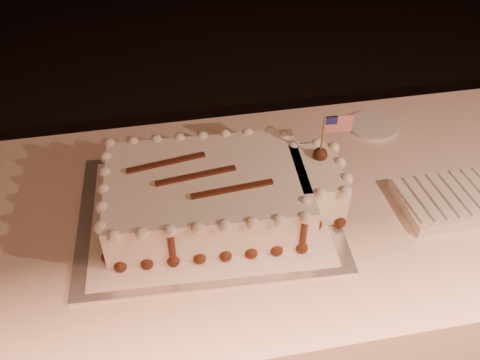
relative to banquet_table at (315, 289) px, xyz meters
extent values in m
cube|color=beige|center=(0.00, 0.00, 0.00)|extent=(2.40, 0.80, 0.75)
cube|color=silver|center=(-0.31, 0.01, 0.38)|extent=(0.64, 0.50, 0.01)
cube|color=white|center=(-0.31, 0.01, 0.38)|extent=(0.58, 0.45, 0.00)
cube|color=white|center=(-0.31, 0.01, 0.44)|extent=(0.48, 0.33, 0.11)
cube|color=white|center=(-0.04, -0.01, 0.44)|extent=(0.12, 0.18, 0.11)
sphere|color=#522514|center=(-0.52, -0.14, 0.39)|extent=(0.03, 0.03, 0.03)
sphere|color=#522514|center=(-0.46, -0.14, 0.39)|extent=(0.03, 0.03, 0.03)
sphere|color=#522514|center=(-0.40, -0.14, 0.39)|extent=(0.03, 0.03, 0.03)
sphere|color=#522514|center=(-0.35, -0.15, 0.39)|extent=(0.03, 0.03, 0.03)
sphere|color=#522514|center=(-0.29, -0.15, 0.39)|extent=(0.03, 0.03, 0.03)
sphere|color=#522514|center=(-0.23, -0.15, 0.39)|extent=(0.03, 0.03, 0.03)
sphere|color=#522514|center=(-0.17, -0.16, 0.39)|extent=(0.03, 0.03, 0.03)
sphere|color=#522514|center=(-0.12, -0.16, 0.39)|extent=(0.03, 0.03, 0.03)
sphere|color=#522514|center=(-0.10, -0.11, 0.39)|extent=(0.03, 0.03, 0.03)
sphere|color=#522514|center=(-0.06, -0.10, 0.39)|extent=(0.03, 0.03, 0.03)
sphere|color=#522514|center=(-0.01, -0.10, 0.39)|extent=(0.03, 0.03, 0.03)
sphere|color=#522514|center=(0.01, -0.06, 0.39)|extent=(0.03, 0.03, 0.03)
sphere|color=#522514|center=(0.01, 0.00, 0.39)|extent=(0.03, 0.03, 0.03)
sphere|color=#522514|center=(0.02, 0.06, 0.39)|extent=(0.03, 0.03, 0.03)
sphere|color=#522514|center=(-0.02, 0.08, 0.39)|extent=(0.03, 0.03, 0.03)
sphere|color=#522514|center=(-0.08, 0.08, 0.39)|extent=(0.03, 0.03, 0.03)
sphere|color=#522514|center=(-0.09, 0.13, 0.39)|extent=(0.03, 0.03, 0.03)
sphere|color=#522514|center=(-0.12, 0.15, 0.39)|extent=(0.03, 0.03, 0.03)
sphere|color=#522514|center=(-0.18, 0.15, 0.39)|extent=(0.03, 0.03, 0.03)
sphere|color=#522514|center=(-0.24, 0.16, 0.39)|extent=(0.03, 0.03, 0.03)
sphere|color=#522514|center=(-0.29, 0.16, 0.39)|extent=(0.03, 0.03, 0.03)
sphere|color=#522514|center=(-0.35, 0.16, 0.39)|extent=(0.03, 0.03, 0.03)
sphere|color=#522514|center=(-0.41, 0.17, 0.39)|extent=(0.03, 0.03, 0.03)
sphere|color=#522514|center=(-0.47, 0.17, 0.39)|extent=(0.03, 0.03, 0.03)
sphere|color=#522514|center=(-0.52, 0.17, 0.39)|extent=(0.03, 0.03, 0.03)
sphere|color=#522514|center=(-0.53, 0.12, 0.39)|extent=(0.03, 0.03, 0.03)
sphere|color=#522514|center=(-0.54, 0.07, 0.39)|extent=(0.03, 0.03, 0.03)
sphere|color=#522514|center=(-0.54, 0.01, 0.39)|extent=(0.03, 0.03, 0.03)
sphere|color=#522514|center=(-0.54, -0.05, 0.39)|extent=(0.03, 0.03, 0.03)
sphere|color=#522514|center=(-0.55, -0.11, 0.39)|extent=(0.03, 0.03, 0.03)
sphere|color=white|center=(-0.52, -0.14, 0.49)|extent=(0.03, 0.03, 0.03)
sphere|color=white|center=(-0.46, -0.14, 0.49)|extent=(0.03, 0.03, 0.03)
sphere|color=white|center=(-0.40, -0.14, 0.49)|extent=(0.03, 0.03, 0.03)
sphere|color=white|center=(-0.35, -0.15, 0.49)|extent=(0.03, 0.03, 0.03)
sphere|color=white|center=(-0.29, -0.15, 0.49)|extent=(0.03, 0.03, 0.03)
sphere|color=white|center=(-0.23, -0.15, 0.49)|extent=(0.03, 0.03, 0.03)
sphere|color=white|center=(-0.17, -0.16, 0.49)|extent=(0.03, 0.03, 0.03)
sphere|color=white|center=(-0.12, -0.16, 0.49)|extent=(0.03, 0.03, 0.03)
sphere|color=white|center=(-0.10, -0.11, 0.49)|extent=(0.03, 0.03, 0.03)
sphere|color=white|center=(-0.06, -0.10, 0.49)|extent=(0.03, 0.03, 0.03)
sphere|color=white|center=(-0.01, -0.10, 0.49)|extent=(0.03, 0.03, 0.03)
sphere|color=white|center=(0.01, -0.06, 0.49)|extent=(0.03, 0.03, 0.03)
sphere|color=white|center=(0.01, 0.00, 0.49)|extent=(0.03, 0.03, 0.03)
sphere|color=white|center=(0.02, 0.06, 0.49)|extent=(0.03, 0.03, 0.03)
sphere|color=white|center=(-0.02, 0.08, 0.49)|extent=(0.03, 0.03, 0.03)
sphere|color=white|center=(-0.08, 0.08, 0.49)|extent=(0.03, 0.03, 0.03)
sphere|color=white|center=(-0.09, 0.13, 0.49)|extent=(0.03, 0.03, 0.03)
sphere|color=white|center=(-0.12, 0.15, 0.49)|extent=(0.03, 0.03, 0.03)
sphere|color=white|center=(-0.18, 0.15, 0.49)|extent=(0.03, 0.03, 0.03)
sphere|color=white|center=(-0.24, 0.16, 0.49)|extent=(0.03, 0.03, 0.03)
sphere|color=white|center=(-0.29, 0.16, 0.49)|extent=(0.03, 0.03, 0.03)
sphere|color=white|center=(-0.35, 0.16, 0.49)|extent=(0.03, 0.03, 0.03)
sphere|color=white|center=(-0.41, 0.17, 0.49)|extent=(0.03, 0.03, 0.03)
sphere|color=white|center=(-0.47, 0.17, 0.49)|extent=(0.03, 0.03, 0.03)
sphere|color=white|center=(-0.52, 0.17, 0.49)|extent=(0.03, 0.03, 0.03)
sphere|color=white|center=(-0.53, 0.12, 0.49)|extent=(0.03, 0.03, 0.03)
sphere|color=white|center=(-0.54, 0.07, 0.49)|extent=(0.03, 0.03, 0.03)
sphere|color=white|center=(-0.54, 0.01, 0.49)|extent=(0.03, 0.03, 0.03)
sphere|color=white|center=(-0.54, -0.05, 0.49)|extent=(0.03, 0.03, 0.03)
sphere|color=white|center=(-0.55, -0.11, 0.49)|extent=(0.03, 0.03, 0.03)
cylinder|color=#522514|center=(-0.40, -0.14, 0.44)|extent=(0.02, 0.02, 0.10)
sphere|color=#522514|center=(-0.40, -0.14, 0.40)|extent=(0.03, 0.03, 0.03)
cylinder|color=#522514|center=(-0.12, -0.16, 0.44)|extent=(0.02, 0.02, 0.10)
sphere|color=#522514|center=(-0.12, -0.16, 0.40)|extent=(0.03, 0.03, 0.03)
cylinder|color=#522514|center=(0.01, 0.00, 0.44)|extent=(0.02, 0.02, 0.10)
sphere|color=#522514|center=(0.01, 0.00, 0.40)|extent=(0.03, 0.03, 0.03)
cylinder|color=#522514|center=(-0.12, 0.15, 0.44)|extent=(0.02, 0.02, 0.10)
sphere|color=#522514|center=(-0.12, 0.15, 0.40)|extent=(0.03, 0.03, 0.03)
cylinder|color=#522514|center=(-0.41, 0.17, 0.44)|extent=(0.02, 0.02, 0.10)
sphere|color=#522514|center=(-0.41, 0.17, 0.40)|extent=(0.03, 0.03, 0.03)
cylinder|color=#522514|center=(-0.54, 0.01, 0.44)|extent=(0.02, 0.02, 0.10)
sphere|color=#522514|center=(-0.54, 0.01, 0.40)|extent=(0.03, 0.03, 0.03)
cube|color=#522514|center=(-0.39, 0.07, 0.50)|extent=(0.19, 0.04, 0.01)
cube|color=#522514|center=(-0.33, 0.01, 0.50)|extent=(0.19, 0.04, 0.01)
cube|color=#522514|center=(-0.25, -0.05, 0.50)|extent=(0.19, 0.03, 0.01)
sphere|color=#522514|center=(-0.03, 0.02, 0.50)|extent=(0.04, 0.04, 0.04)
cylinder|color=#A37345|center=(-0.03, 0.02, 0.55)|extent=(0.00, 0.00, 0.13)
cube|color=red|center=(0.01, 0.02, 0.59)|extent=(0.06, 0.01, 0.04)
cube|color=navy|center=(-0.01, 0.02, 0.60)|extent=(0.03, 0.01, 0.02)
cube|color=beige|center=(0.28, -0.08, 0.39)|extent=(0.25, 0.18, 0.03)
cube|color=silver|center=(0.17, -0.08, 0.41)|extent=(0.02, 0.16, 0.01)
cube|color=silver|center=(0.20, -0.08, 0.41)|extent=(0.02, 0.16, 0.01)
cube|color=silver|center=(0.23, -0.08, 0.41)|extent=(0.02, 0.16, 0.01)
cube|color=silver|center=(0.27, -0.08, 0.41)|extent=(0.02, 0.16, 0.01)
cube|color=silver|center=(0.30, -0.07, 0.41)|extent=(0.02, 0.16, 0.01)
cube|color=silver|center=(0.33, -0.07, 0.41)|extent=(0.02, 0.16, 0.01)
cube|color=silver|center=(0.36, -0.07, 0.41)|extent=(0.02, 0.16, 0.01)
cylinder|color=silver|center=(0.22, 0.27, 0.38)|extent=(0.14, 0.14, 0.01)
camera|label=1|loc=(-0.40, -0.91, 1.31)|focal=40.00mm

